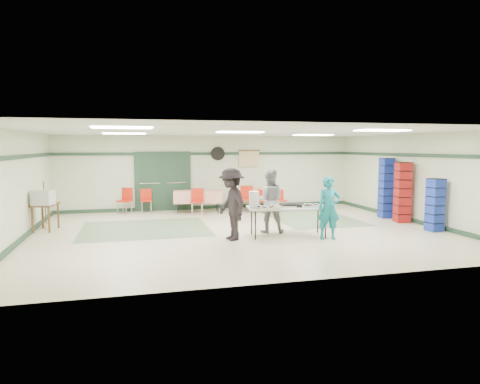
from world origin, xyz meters
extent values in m
plane|color=beige|center=(0.00, 0.00, 0.00)|extent=(11.00, 11.00, 0.00)
plane|color=silver|center=(0.00, 0.00, 2.70)|extent=(11.00, 11.00, 0.00)
plane|color=beige|center=(0.00, 4.50, 1.35)|extent=(11.00, 0.00, 11.00)
plane|color=beige|center=(0.00, -4.50, 1.35)|extent=(11.00, 0.00, 11.00)
plane|color=beige|center=(-5.50, 0.00, 1.35)|extent=(0.00, 9.00, 9.00)
plane|color=beige|center=(5.50, 0.00, 1.35)|extent=(0.00, 9.00, 9.00)
cube|color=#1F3828|center=(0.00, 4.47, 2.05)|extent=(11.00, 0.06, 0.10)
cube|color=#1F3828|center=(0.00, 4.47, 0.06)|extent=(11.00, 0.06, 0.12)
cube|color=#1F3828|center=(-5.47, 0.00, 2.05)|extent=(0.06, 9.00, 0.10)
cube|color=#1F3828|center=(-5.47, 0.00, 0.06)|extent=(0.06, 9.00, 0.12)
cube|color=#1F3828|center=(5.47, 0.00, 2.05)|extent=(0.06, 9.00, 0.10)
cube|color=#1F3828|center=(5.47, 0.00, 0.06)|extent=(0.06, 9.00, 0.12)
cube|color=gray|center=(-2.50, 1.00, 0.00)|extent=(3.50, 3.00, 0.01)
cube|color=gray|center=(2.80, 1.50, 0.00)|extent=(2.50, 3.50, 0.01)
cube|color=gray|center=(-2.20, 4.44, 1.05)|extent=(0.90, 0.06, 2.10)
cube|color=gray|center=(-1.25, 4.44, 1.05)|extent=(0.90, 0.06, 2.10)
cube|color=#1F3828|center=(-1.73, 4.42, 1.05)|extent=(2.00, 0.03, 2.15)
cylinder|color=black|center=(0.30, 4.44, 2.05)|extent=(0.50, 0.10, 0.50)
cube|color=#DCC389|center=(1.50, 4.44, 1.85)|extent=(0.80, 0.02, 0.60)
cube|color=#AAAAA5|center=(1.03, -0.95, 0.74)|extent=(2.17, 1.12, 0.04)
cylinder|color=black|center=(0.10, -1.16, 0.36)|extent=(0.04, 0.04, 0.72)
cylinder|color=black|center=(1.87, -1.40, 0.36)|extent=(0.04, 0.04, 0.72)
cylinder|color=black|center=(0.19, -0.49, 0.36)|extent=(0.04, 0.04, 0.72)
cylinder|color=black|center=(1.96, -0.74, 0.36)|extent=(0.04, 0.04, 0.72)
cube|color=silver|center=(1.64, -0.97, 0.77)|extent=(0.61, 0.50, 0.02)
cube|color=silver|center=(0.86, -0.88, 0.77)|extent=(0.70, 0.57, 0.02)
cube|color=silver|center=(0.45, -1.04, 0.77)|extent=(0.64, 0.52, 0.02)
cube|color=black|center=(1.13, -0.94, 0.80)|extent=(0.53, 0.37, 0.08)
cube|color=white|center=(0.15, -0.85, 0.97)|extent=(0.25, 0.24, 0.41)
imported|color=#126E7E|center=(1.89, -1.52, 0.78)|extent=(0.62, 0.47, 1.56)
imported|color=gray|center=(0.72, -0.34, 0.86)|extent=(0.96, 0.82, 1.72)
imported|color=black|center=(-0.47, -1.00, 0.89)|extent=(0.87, 1.26, 1.78)
cube|color=red|center=(1.61, 3.67, 0.74)|extent=(1.68, 0.75, 0.05)
cube|color=red|center=(1.61, 3.67, 0.55)|extent=(1.68, 0.77, 0.40)
cylinder|color=black|center=(0.92, 3.38, 0.36)|extent=(0.04, 0.04, 0.72)
cylinder|color=black|center=(2.31, 3.40, 0.36)|extent=(0.04, 0.04, 0.72)
cylinder|color=black|center=(0.91, 3.93, 0.36)|extent=(0.04, 0.04, 0.72)
cylinder|color=black|center=(2.30, 3.96, 0.36)|extent=(0.04, 0.04, 0.72)
cube|color=red|center=(-0.59, 3.67, 0.74)|extent=(1.74, 0.91, 0.05)
cube|color=red|center=(-0.59, 3.67, 0.55)|extent=(1.74, 0.93, 0.40)
cylinder|color=black|center=(-1.31, 3.47, 0.36)|extent=(0.04, 0.04, 0.72)
cylinder|color=black|center=(0.07, 3.31, 0.36)|extent=(0.04, 0.04, 0.72)
cylinder|color=black|center=(-1.25, 4.02, 0.36)|extent=(0.04, 0.04, 0.72)
cylinder|color=black|center=(0.13, 3.86, 0.36)|extent=(0.04, 0.04, 0.72)
cube|color=red|center=(1.58, 3.02, 0.41)|extent=(0.45, 0.45, 0.04)
cube|color=red|center=(1.62, 3.18, 0.61)|extent=(0.37, 0.13, 0.37)
cylinder|color=silver|center=(1.40, 2.91, 0.19)|extent=(0.02, 0.02, 0.39)
cylinder|color=silver|center=(1.69, 2.84, 0.19)|extent=(0.02, 0.02, 0.39)
cylinder|color=silver|center=(1.47, 3.20, 0.19)|extent=(0.02, 0.02, 0.39)
cylinder|color=silver|center=(1.76, 3.12, 0.19)|extent=(0.02, 0.02, 0.39)
cube|color=red|center=(1.02, 3.02, 0.48)|extent=(0.54, 0.54, 0.04)
cube|color=red|center=(1.07, 3.21, 0.73)|extent=(0.43, 0.15, 0.44)
cylinder|color=silver|center=(0.80, 2.89, 0.23)|extent=(0.02, 0.02, 0.46)
cylinder|color=silver|center=(1.14, 2.80, 0.23)|extent=(0.02, 0.02, 0.46)
cylinder|color=silver|center=(0.90, 3.23, 0.23)|extent=(0.02, 0.02, 0.46)
cylinder|color=silver|center=(1.24, 3.14, 0.23)|extent=(0.02, 0.02, 0.46)
cube|color=red|center=(2.26, 3.02, 0.40)|extent=(0.39, 0.39, 0.04)
cube|color=red|center=(2.25, 3.18, 0.60)|extent=(0.37, 0.07, 0.36)
cylinder|color=silver|center=(2.13, 2.86, 0.19)|extent=(0.02, 0.02, 0.38)
cylinder|color=silver|center=(2.42, 2.88, 0.19)|extent=(0.02, 0.02, 0.38)
cylinder|color=silver|center=(2.11, 3.15, 0.19)|extent=(0.02, 0.02, 0.38)
cylinder|color=silver|center=(2.39, 3.17, 0.19)|extent=(0.02, 0.02, 0.38)
cube|color=red|center=(-0.71, 3.02, 0.46)|extent=(0.50, 0.50, 0.04)
cube|color=red|center=(-0.67, 3.20, 0.69)|extent=(0.42, 0.13, 0.42)
cylinder|color=silver|center=(-0.91, 2.89, 0.22)|extent=(0.02, 0.02, 0.44)
cylinder|color=silver|center=(-0.59, 2.82, 0.22)|extent=(0.02, 0.02, 0.44)
cylinder|color=silver|center=(-0.84, 3.22, 0.22)|extent=(0.02, 0.02, 0.44)
cylinder|color=silver|center=(-0.51, 3.14, 0.22)|extent=(0.02, 0.02, 0.44)
cube|color=red|center=(-2.35, 4.00, 0.42)|extent=(0.39, 0.39, 0.04)
cube|color=red|center=(-2.35, 4.17, 0.63)|extent=(0.38, 0.04, 0.38)
cylinder|color=silver|center=(-2.50, 3.85, 0.20)|extent=(0.02, 0.02, 0.40)
cylinder|color=silver|center=(-2.19, 3.85, 0.20)|extent=(0.02, 0.02, 0.40)
cylinder|color=silver|center=(-2.50, 4.15, 0.20)|extent=(0.02, 0.02, 0.40)
cylinder|color=silver|center=(-2.19, 4.15, 0.20)|extent=(0.02, 0.02, 0.40)
cube|color=red|center=(-3.08, 3.87, 0.46)|extent=(0.58, 0.58, 0.04)
cube|color=red|center=(-2.98, 4.02, 0.69)|extent=(0.38, 0.26, 0.42)
cylinder|color=silver|center=(-3.31, 3.81, 0.22)|extent=(0.02, 0.02, 0.44)
cylinder|color=silver|center=(-3.03, 3.64, 0.22)|extent=(0.02, 0.02, 0.44)
cylinder|color=silver|center=(-3.14, 4.10, 0.22)|extent=(0.02, 0.02, 0.44)
cylinder|color=silver|center=(-2.85, 3.92, 0.22)|extent=(0.02, 0.02, 0.44)
cube|color=navy|center=(5.15, 1.01, 0.97)|extent=(0.40, 0.40, 1.94)
cube|color=maroon|center=(5.15, 0.14, 0.92)|extent=(0.48, 0.48, 1.84)
cube|color=navy|center=(5.15, -1.31, 0.72)|extent=(0.39, 0.39, 1.44)
cube|color=brown|center=(-5.15, 1.43, 0.72)|extent=(0.68, 0.92, 0.05)
cube|color=brown|center=(-5.43, 1.13, 0.35)|extent=(0.05, 0.05, 0.70)
cube|color=brown|center=(-5.00, 1.05, 0.35)|extent=(0.05, 0.05, 0.70)
cube|color=brown|center=(-5.30, 1.80, 0.35)|extent=(0.05, 0.05, 0.70)
cube|color=brown|center=(-4.87, 1.72, 0.35)|extent=(0.05, 0.05, 0.70)
cube|color=#A8A8A3|center=(-5.15, 1.18, 0.94)|extent=(0.59, 0.54, 0.39)
cylinder|color=brown|center=(-5.23, 1.85, 0.69)|extent=(0.08, 0.22, 1.32)
camera|label=1|loc=(-2.87, -11.14, 2.29)|focal=32.00mm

